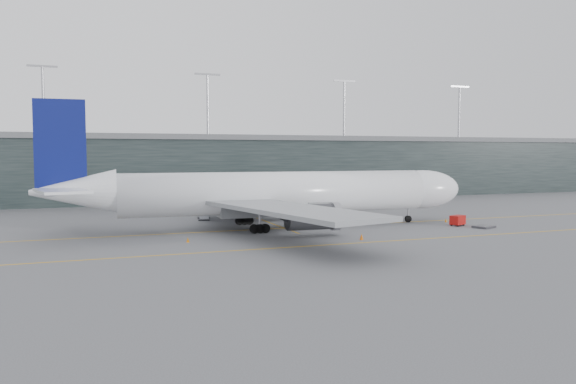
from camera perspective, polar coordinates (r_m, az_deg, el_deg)
name	(u,v)px	position (r m, az deg, el deg)	size (l,w,h in m)	color
ground	(244,226)	(85.10, -4.48, -3.50)	(320.00, 320.00, 0.00)	#525256
taxiline_a	(252,230)	(81.29, -3.71, -3.84)	(160.00, 0.25, 0.02)	gold
taxiline_b	(291,247)	(66.29, 0.27, -5.62)	(160.00, 0.25, 0.02)	gold
taxiline_lead_main	(241,212)	(105.57, -4.83, -2.04)	(0.25, 60.00, 0.02)	gold
terminal	(180,167)	(141.11, -10.95, 2.52)	(240.00, 36.00, 29.00)	black
main_aircraft	(275,194)	(82.67, -1.37, -0.17)	(64.55, 60.64, 18.11)	white
jet_bridge	(306,187)	(111.35, 1.81, 0.49)	(8.46, 43.20, 5.72)	#2B2A30
gse_cart	(458,220)	(89.29, 16.85, -2.74)	(2.72, 2.28, 1.59)	#A60F0B
baggage_dolly	(484,227)	(88.14, 19.27, -3.34)	(2.98, 2.38, 0.30)	#323236
uld_a	(204,215)	(93.02, -8.51, -2.34)	(2.16, 1.89, 1.69)	#36373B
uld_b	(204,212)	(96.04, -8.57, -2.07)	(2.33, 1.98, 1.91)	#36373B
uld_c	(233,213)	(95.26, -5.56, -2.13)	(2.46, 2.25, 1.82)	#36373B
cone_nose	(446,220)	(93.34, 15.74, -2.78)	(0.39, 0.39, 0.62)	orange
cone_wing_stbd	(362,237)	(72.48, 7.48, -4.53)	(0.49, 0.49, 0.77)	#D9600C
cone_wing_port	(281,213)	(99.58, -0.68, -2.16)	(0.50, 0.50, 0.79)	red
cone_tail	(188,240)	(70.91, -10.14, -4.79)	(0.41, 0.41, 0.65)	orange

